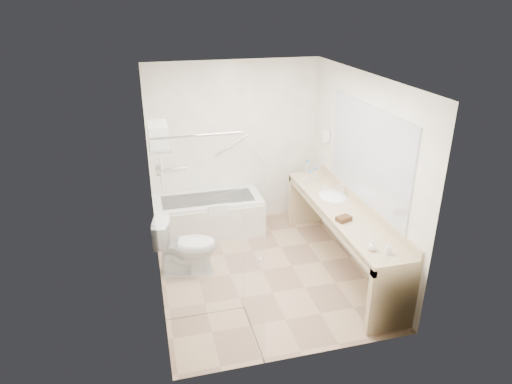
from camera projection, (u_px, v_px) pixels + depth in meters
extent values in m
plane|color=tan|center=(262.00, 270.00, 6.01)|extent=(3.20, 3.20, 0.00)
cube|color=silver|center=(263.00, 78.00, 5.02)|extent=(2.60, 3.20, 0.10)
cube|color=white|center=(235.00, 144.00, 6.93)|extent=(2.60, 0.10, 2.50)
cube|color=white|center=(309.00, 248.00, 4.09)|extent=(2.60, 0.10, 2.50)
cube|color=white|center=(153.00, 193.00, 5.22)|extent=(0.10, 3.20, 2.50)
cube|color=white|center=(360.00, 173.00, 5.81)|extent=(0.10, 3.20, 2.50)
cube|color=white|center=(208.00, 215.00, 6.90)|extent=(1.60, 0.70, 0.55)
cube|color=silver|center=(212.00, 227.00, 6.59)|extent=(1.60, 0.02, 0.50)
cube|color=white|center=(219.00, 211.00, 6.52)|extent=(0.28, 0.06, 0.18)
cylinder|color=silver|center=(173.00, 169.00, 6.80)|extent=(0.40, 0.03, 0.03)
cylinder|color=silver|center=(232.00, 145.00, 6.89)|extent=(0.53, 0.03, 0.33)
cube|color=silver|center=(201.00, 233.00, 4.78)|extent=(0.90, 0.01, 2.10)
cube|color=silver|center=(253.00, 248.00, 4.48)|extent=(0.02, 0.90, 2.10)
cylinder|color=silver|center=(196.00, 136.00, 4.36)|extent=(0.90, 0.02, 0.02)
sphere|color=silver|center=(260.00, 260.00, 4.38)|extent=(0.05, 0.05, 0.05)
cylinder|color=silver|center=(158.00, 170.00, 3.93)|extent=(0.04, 0.10, 0.10)
cube|color=silver|center=(159.00, 146.00, 5.38)|extent=(0.24, 0.55, 0.02)
cylinder|color=silver|center=(161.00, 163.00, 5.47)|extent=(0.02, 0.55, 0.02)
cube|color=white|center=(162.00, 176.00, 5.53)|extent=(0.03, 0.42, 0.32)
cube|color=white|center=(159.00, 141.00, 5.36)|extent=(0.22, 0.40, 0.08)
cube|color=white|center=(158.00, 134.00, 5.32)|extent=(0.22, 0.40, 0.08)
cube|color=white|center=(157.00, 127.00, 5.29)|extent=(0.22, 0.40, 0.08)
cube|color=tan|center=(343.00, 210.00, 5.79)|extent=(0.55, 2.70, 0.05)
cube|color=tan|center=(362.00, 203.00, 5.81)|extent=(0.03, 2.70, 0.10)
cube|color=tan|center=(324.00, 216.00, 5.75)|extent=(0.04, 2.70, 0.08)
cube|color=tan|center=(392.00, 299.00, 4.79)|extent=(0.55, 0.08, 0.80)
cube|color=tan|center=(306.00, 199.00, 7.12)|extent=(0.55, 0.08, 0.80)
ellipsoid|color=white|center=(333.00, 198.00, 6.15)|extent=(0.40, 0.52, 0.14)
cylinder|color=silver|center=(343.00, 189.00, 6.14)|extent=(0.03, 0.03, 0.14)
cube|color=#B0B4BD|center=(368.00, 154.00, 5.56)|extent=(0.02, 2.00, 1.20)
cube|color=silver|center=(326.00, 135.00, 6.65)|extent=(0.08, 0.10, 0.18)
imported|color=white|center=(186.00, 246.00, 5.83)|extent=(0.85, 0.57, 0.77)
cube|color=#4B331B|center=(344.00, 219.00, 5.45)|extent=(0.20, 0.16, 0.06)
imported|color=silver|center=(388.00, 251.00, 4.76)|extent=(0.09, 0.14, 0.06)
imported|color=silver|center=(372.00, 247.00, 4.82)|extent=(0.11, 0.13, 0.09)
cylinder|color=silver|center=(315.00, 175.00, 6.56)|extent=(0.07, 0.07, 0.19)
cylinder|color=blue|center=(315.00, 168.00, 6.52)|extent=(0.04, 0.04, 0.03)
cylinder|color=silver|center=(310.00, 178.00, 6.53)|extent=(0.06, 0.06, 0.16)
cylinder|color=blue|center=(310.00, 172.00, 6.49)|extent=(0.03, 0.03, 0.02)
cylinder|color=silver|center=(307.00, 168.00, 6.84)|extent=(0.07, 0.07, 0.19)
cylinder|color=blue|center=(307.00, 161.00, 6.80)|extent=(0.04, 0.04, 0.03)
cylinder|color=silver|center=(304.00, 181.00, 6.50)|extent=(0.10, 0.10, 0.10)
cylinder|color=silver|center=(325.00, 188.00, 6.26)|extent=(0.08, 0.08, 0.10)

